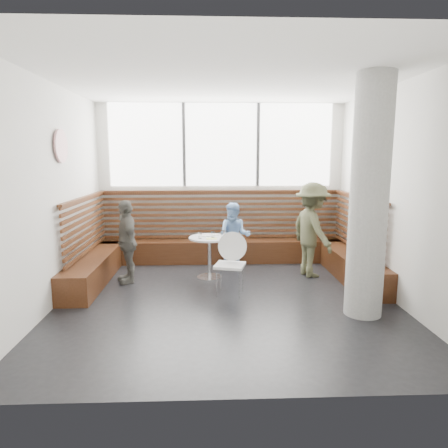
{
  "coord_description": "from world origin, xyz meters",
  "views": [
    {
      "loc": [
        -0.27,
        -5.75,
        2.15
      ],
      "look_at": [
        0.0,
        1.0,
        1.0
      ],
      "focal_mm": 32.0,
      "sensor_mm": 36.0,
      "label": 1
    }
  ],
  "objects_px": {
    "cafe_table": "(209,249)",
    "cafe_chair": "(230,258)",
    "concrete_column": "(369,199)",
    "child_left": "(127,241)",
    "adult_man": "(312,230)",
    "child_back": "(234,236)"
  },
  "relations": [
    {
      "from": "cafe_table",
      "to": "child_back",
      "type": "bearing_deg",
      "value": 50.29
    },
    {
      "from": "adult_man",
      "to": "concrete_column",
      "type": "bearing_deg",
      "value": 171.67
    },
    {
      "from": "cafe_chair",
      "to": "cafe_table",
      "type": "bearing_deg",
      "value": 125.82
    },
    {
      "from": "concrete_column",
      "to": "child_left",
      "type": "bearing_deg",
      "value": 155.79
    },
    {
      "from": "child_back",
      "to": "cafe_table",
      "type": "bearing_deg",
      "value": -118.61
    },
    {
      "from": "cafe_chair",
      "to": "adult_man",
      "type": "relative_size",
      "value": 0.57
    },
    {
      "from": "adult_man",
      "to": "child_back",
      "type": "relative_size",
      "value": 1.32
    },
    {
      "from": "cafe_chair",
      "to": "child_left",
      "type": "height_order",
      "value": "child_left"
    },
    {
      "from": "child_back",
      "to": "concrete_column",
      "type": "bearing_deg",
      "value": -43.97
    },
    {
      "from": "child_back",
      "to": "adult_man",
      "type": "bearing_deg",
      "value": -9.32
    },
    {
      "from": "cafe_table",
      "to": "adult_man",
      "type": "distance_m",
      "value": 1.87
    },
    {
      "from": "cafe_chair",
      "to": "adult_man",
      "type": "xyz_separation_m",
      "value": [
        1.53,
        0.89,
        0.28
      ]
    },
    {
      "from": "concrete_column",
      "to": "adult_man",
      "type": "distance_m",
      "value": 1.98
    },
    {
      "from": "cafe_table",
      "to": "adult_man",
      "type": "bearing_deg",
      "value": 2.29
    },
    {
      "from": "concrete_column",
      "to": "child_left",
      "type": "distance_m",
      "value": 3.96
    },
    {
      "from": "cafe_table",
      "to": "cafe_chair",
      "type": "relative_size",
      "value": 0.77
    },
    {
      "from": "cafe_table",
      "to": "child_left",
      "type": "distance_m",
      "value": 1.43
    },
    {
      "from": "child_back",
      "to": "cafe_chair",
      "type": "bearing_deg",
      "value": -85.73
    },
    {
      "from": "cafe_chair",
      "to": "adult_man",
      "type": "distance_m",
      "value": 1.79
    },
    {
      "from": "cafe_table",
      "to": "cafe_chair",
      "type": "height_order",
      "value": "cafe_chair"
    },
    {
      "from": "cafe_table",
      "to": "child_back",
      "type": "xyz_separation_m",
      "value": [
        0.48,
        0.58,
        0.11
      ]
    },
    {
      "from": "concrete_column",
      "to": "child_left",
      "type": "xyz_separation_m",
      "value": [
        -3.52,
        1.58,
        -0.89
      ]
    }
  ]
}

